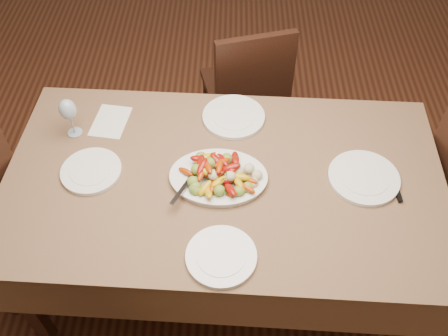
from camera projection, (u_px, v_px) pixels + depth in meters
name	position (u px, v px, depth m)	size (l,w,h in m)	color
floor	(203.00, 237.00, 2.78)	(6.00, 6.00, 0.00)	#3D1E12
dining_table	(224.00, 228.00, 2.36)	(1.84, 1.04, 0.76)	brown
chair_far	(243.00, 88.00, 2.88)	(0.42, 0.42, 0.95)	black
serving_platter	(218.00, 178.00, 2.06)	(0.39, 0.29, 0.02)	white
roasted_vegetables	(218.00, 169.00, 2.02)	(0.32, 0.22, 0.09)	maroon
serving_spoon	(202.00, 179.00, 2.01)	(0.28, 0.06, 0.03)	#9EA0A8
plate_left	(91.00, 171.00, 2.09)	(0.25, 0.25, 0.02)	white
plate_right	(364.00, 178.00, 2.06)	(0.29, 0.29, 0.02)	white
plate_far	(234.00, 117.00, 2.30)	(0.29, 0.29, 0.02)	white
plate_near	(221.00, 256.00, 1.82)	(0.26, 0.26, 0.02)	white
wine_glass	(70.00, 116.00, 2.17)	(0.08, 0.08, 0.20)	#8C99A5
menu_card	(111.00, 121.00, 2.29)	(0.15, 0.21, 0.00)	silver
table_knife	(396.00, 185.00, 2.04)	(0.02, 0.20, 0.01)	#9EA0A8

